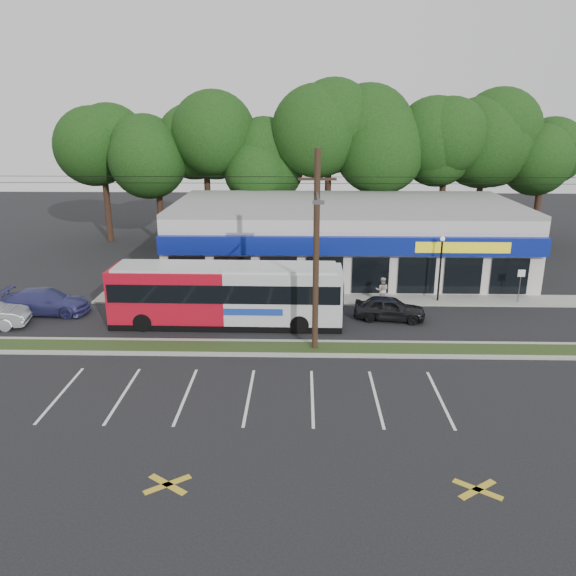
% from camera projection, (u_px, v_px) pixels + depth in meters
% --- Properties ---
extents(ground, '(120.00, 120.00, 0.00)m').
position_uv_depth(ground, '(254.00, 357.00, 27.70)').
color(ground, black).
rests_on(ground, ground).
extents(grass_strip, '(40.00, 1.60, 0.12)m').
position_uv_depth(grass_strip, '(256.00, 348.00, 28.64)').
color(grass_strip, '#263516').
rests_on(grass_strip, ground).
extents(curb_south, '(40.00, 0.25, 0.14)m').
position_uv_depth(curb_south, '(255.00, 355.00, 27.82)').
color(curb_south, '#9E9E93').
rests_on(curb_south, ground).
extents(curb_north, '(40.00, 0.25, 0.14)m').
position_uv_depth(curb_north, '(257.00, 341.00, 29.45)').
color(curb_north, '#9E9E93').
rests_on(curb_north, ground).
extents(sidewalk, '(32.00, 2.20, 0.10)m').
position_uv_depth(sidewalk, '(343.00, 299.00, 36.15)').
color(sidewalk, '#9E9E93').
rests_on(sidewalk, ground).
extents(strip_mall, '(25.00, 12.55, 5.30)m').
position_uv_depth(strip_mall, '(345.00, 237.00, 41.96)').
color(strip_mall, beige).
rests_on(strip_mall, ground).
extents(utility_pole, '(50.00, 2.77, 10.00)m').
position_uv_depth(utility_pole, '(313.00, 246.00, 26.90)').
color(utility_pole, black).
rests_on(utility_pole, ground).
extents(lamp_post, '(0.30, 0.30, 4.25)m').
position_uv_depth(lamp_post, '(441.00, 261.00, 35.04)').
color(lamp_post, black).
rests_on(lamp_post, ground).
extents(sign_post, '(0.45, 0.10, 2.23)m').
position_uv_depth(sign_post, '(521.00, 280.00, 35.03)').
color(sign_post, '#59595E').
rests_on(sign_post, ground).
extents(tree_line, '(46.76, 6.76, 11.83)m').
position_uv_depth(tree_line, '(322.00, 150.00, 49.90)').
color(tree_line, black).
rests_on(tree_line, ground).
extents(metrobus, '(12.97, 2.86, 3.48)m').
position_uv_depth(metrobus, '(227.00, 293.00, 31.49)').
color(metrobus, '#B30D20').
rests_on(metrobus, ground).
extents(car_dark, '(4.28, 2.22, 1.39)m').
position_uv_depth(car_dark, '(390.00, 308.00, 32.56)').
color(car_dark, black).
rests_on(car_dark, ground).
extents(car_blue, '(5.26, 2.32, 1.50)m').
position_uv_depth(car_blue, '(46.00, 301.00, 33.56)').
color(car_blue, navy).
rests_on(car_blue, ground).
extents(pedestrian_a, '(0.58, 0.39, 1.55)m').
position_uv_depth(pedestrian_a, '(297.00, 291.00, 35.53)').
color(pedestrian_a, silver).
rests_on(pedestrian_a, ground).
extents(pedestrian_b, '(0.90, 0.75, 1.69)m').
position_uv_depth(pedestrian_b, '(382.00, 290.00, 35.38)').
color(pedestrian_b, '#BEB3AB').
rests_on(pedestrian_b, ground).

